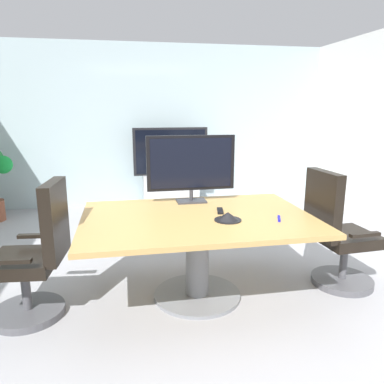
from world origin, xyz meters
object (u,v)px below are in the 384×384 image
object	(u,v)px
office_chair_right	(337,239)
tv_monitor	(191,165)
wall_display_unit	(171,181)
conference_phone	(228,217)
remote_control	(220,211)
office_chair_left	(36,262)
conference_table	(197,236)

from	to	relation	value
office_chair_right	tv_monitor	size ratio (longest dim) A/B	1.30
office_chair_right	wall_display_unit	world-z (taller)	wall_display_unit
conference_phone	remote_control	bearing A→B (deg)	89.23
tv_monitor	remote_control	distance (m)	0.56
office_chair_left	remote_control	world-z (taller)	office_chair_left
wall_display_unit	conference_phone	bearing A→B (deg)	-89.04
office_chair_left	remote_control	bearing A→B (deg)	101.29
conference_phone	remote_control	xyz separation A→B (m)	(0.00, 0.25, -0.02)
conference_table	office_chair_right	world-z (taller)	office_chair_right
office_chair_right	remote_control	size ratio (longest dim) A/B	6.41
conference_table	remote_control	bearing A→B (deg)	22.20
tv_monitor	conference_phone	bearing A→B (deg)	-74.42
remote_control	conference_phone	bearing A→B (deg)	-79.02
office_chair_right	tv_monitor	world-z (taller)	tv_monitor
office_chair_right	conference_phone	bearing A→B (deg)	93.93
conference_phone	wall_display_unit	bearing A→B (deg)	90.96
wall_display_unit	conference_table	bearing A→B (deg)	-93.11
tv_monitor	wall_display_unit	size ratio (longest dim) A/B	0.64
conference_phone	office_chair_left	bearing A→B (deg)	176.14
tv_monitor	wall_display_unit	world-z (taller)	tv_monitor
office_chair_right	remote_control	xyz separation A→B (m)	(-1.07, 0.12, 0.29)
office_chair_right	conference_phone	world-z (taller)	office_chair_right
tv_monitor	conference_table	bearing A→B (deg)	-94.17
office_chair_left	office_chair_right	distance (m)	2.59
office_chair_left	tv_monitor	size ratio (longest dim) A/B	1.30
conference_table	conference_phone	xyz separation A→B (m)	(0.22, -0.16, 0.21)
wall_display_unit	tv_monitor	bearing A→B (deg)	-92.90
office_chair_right	remote_control	bearing A→B (deg)	80.47
tv_monitor	office_chair_left	bearing A→B (deg)	-157.67
conference_phone	conference_table	bearing A→B (deg)	142.72
office_chair_left	conference_phone	size ratio (longest dim) A/B	4.95
office_chair_left	remote_control	distance (m)	1.55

